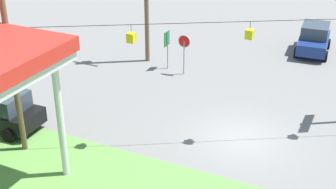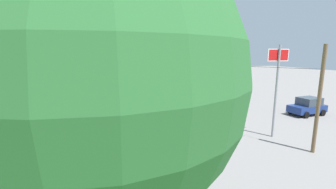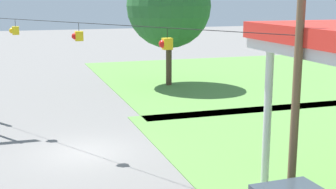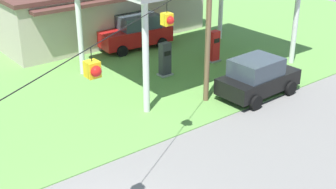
% 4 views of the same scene
% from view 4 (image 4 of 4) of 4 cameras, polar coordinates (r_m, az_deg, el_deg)
% --- Properties ---
extents(grass_verge_station_corner, '(36.00, 28.00, 0.04)m').
position_cam_4_polar(grass_verge_station_corner, '(33.20, -4.43, 8.17)').
color(grass_verge_station_corner, '#5B8E42').
rests_on(grass_verge_station_corner, ground).
extents(gas_station_store, '(13.33, 7.07, 3.53)m').
position_cam_4_polar(gas_station_store, '(31.38, -8.60, 10.36)').
color(gas_station_store, '#B2A893').
rests_on(gas_station_store, ground).
extents(fuel_pump_near, '(0.71, 0.56, 1.79)m').
position_cam_4_polar(fuel_pump_near, '(24.21, -0.37, 4.18)').
color(fuel_pump_near, gray).
rests_on(fuel_pump_near, ground).
extents(fuel_pump_far, '(0.71, 0.56, 1.79)m').
position_cam_4_polar(fuel_pump_far, '(26.36, 5.62, 5.75)').
color(fuel_pump_far, gray).
rests_on(fuel_pump_far, ground).
extents(car_at_pumps_front, '(4.09, 2.20, 1.89)m').
position_cam_4_polar(car_at_pumps_front, '(22.17, 10.87, 2.09)').
color(car_at_pumps_front, black).
rests_on(car_at_pumps_front, ground).
extents(car_at_pumps_rear, '(4.56, 2.40, 2.05)m').
position_cam_4_polar(car_at_pumps_rear, '(28.55, -3.98, 7.63)').
color(car_at_pumps_rear, '#AD1414').
rests_on(car_at_pumps_rear, ground).
extents(signal_span_gantry, '(17.18, 10.24, 7.24)m').
position_cam_4_polar(signal_span_gantry, '(11.82, -8.82, -2.31)').
color(signal_span_gantry, brown).
rests_on(signal_span_gantry, ground).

